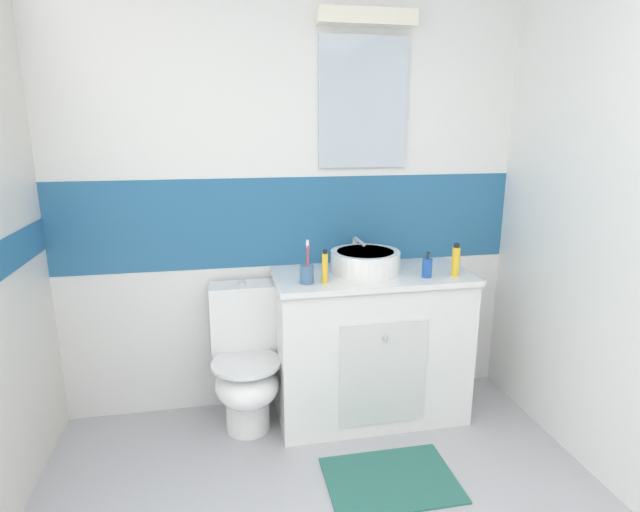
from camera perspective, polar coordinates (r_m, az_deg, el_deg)
name	(u,v)px	position (r m, az deg, el deg)	size (l,w,h in m)	color
wall_back_tiled	(292,192)	(2.90, -3.18, 7.14)	(3.20, 0.20, 2.50)	white
vanity_cabinet	(370,344)	(2.93, 5.62, -9.86)	(1.07, 0.52, 0.85)	white
sink_basin	(365,261)	(2.78, 5.08, -0.52)	(0.38, 0.42, 0.15)	white
toilet	(246,364)	(2.85, -8.33, -11.90)	(0.37, 0.50, 0.80)	white
toothbrush_cup	(307,273)	(2.57, -1.48, -1.87)	(0.07, 0.07, 0.23)	#4C7299
soap_dispenser	(427,268)	(2.73, 11.93, -1.28)	(0.05, 0.05, 0.14)	#2659B2
toothpaste_tube_upright	(325,267)	(2.56, 0.55, -1.28)	(0.03, 0.03, 0.17)	yellow
deodorant_spray_can	(456,261)	(2.78, 14.99, -0.51)	(0.04, 0.04, 0.18)	yellow
bath_mat	(391,480)	(2.64, 7.94, -23.62)	(0.61, 0.44, 0.01)	#337266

